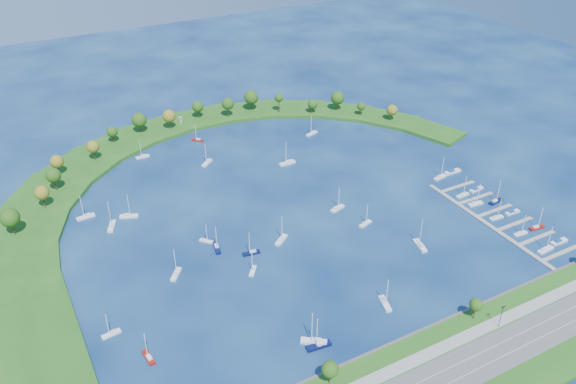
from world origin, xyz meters
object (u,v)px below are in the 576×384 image
moored_boat_21 (129,216)px  docked_boat_0 (545,249)px  docked_boat_6 (476,203)px  docked_boat_7 (496,201)px  moored_boat_3 (207,162)px  moored_boat_7 (148,357)px  moored_boat_17 (176,274)px  moored_boat_1 (420,245)px  moored_boat_2 (337,208)px  moored_boat_6 (217,247)px  docked_boat_5 (512,212)px  moored_boat_9 (143,156)px  moored_boat_4 (251,252)px  moored_boat_15 (365,223)px  docked_boat_2 (521,233)px  moored_boat_8 (197,140)px  docked_boat_10 (440,177)px  moored_boat_12 (312,133)px  moored_boat_14 (206,240)px  dock_system (498,219)px  harbor_tower (181,120)px  moored_boat_18 (111,333)px  docked_boat_11 (452,172)px  docked_boat_3 (537,227)px  docked_boat_8 (463,195)px  moored_boat_5 (281,239)px  docked_boat_9 (476,189)px  moored_boat_16 (112,226)px  docked_boat_4 (496,217)px  moored_boat_19 (287,162)px  moored_boat_20 (253,270)px  moored_boat_13 (319,345)px  moored_boat_11 (385,303)px  docked_boat_1 (559,242)px

moored_boat_21 → docked_boat_0: 195.64m
docked_boat_6 → docked_boat_7: 11.00m
moored_boat_3 → moored_boat_7: bearing=19.9°
moored_boat_17 → docked_boat_7: moored_boat_17 is taller
moored_boat_1 → moored_boat_2: (-16.20, 44.09, -0.06)m
moored_boat_6 → docked_boat_5: size_ratio=1.54×
moored_boat_9 → docked_boat_5: bearing=133.5°
moored_boat_4 → moored_boat_15: (57.94, -5.40, -0.02)m
docked_boat_0 → moored_boat_3: bearing=120.8°
docked_boat_5 → moored_boat_2: bearing=151.7°
moored_boat_3 → docked_boat_2: 169.62m
moored_boat_8 → docked_boat_10: (99.76, -106.12, 0.04)m
moored_boat_8 → moored_boat_12: bearing=-159.5°
moored_boat_14 → dock_system: bearing=27.2°
harbor_tower → moored_boat_8: (1.32, -25.67, -3.14)m
moored_boat_18 → docked_boat_11: (196.85, 32.95, -0.12)m
moored_boat_21 → docked_boat_7: size_ratio=1.04×
moored_boat_3 → docked_boat_3: (113.53, -135.07, -0.03)m
docked_boat_10 → docked_boat_8: bearing=-106.6°
moored_boat_2 → docked_boat_7: 81.21m
moored_boat_2 → moored_boat_5: (-37.16, -10.10, 0.02)m
docked_boat_8 → docked_boat_9: size_ratio=1.29×
moored_boat_16 → moored_boat_21: (9.50, 4.75, -0.03)m
moored_boat_14 → docked_boat_4: bearing=27.7°
moored_boat_19 → docked_boat_9: moored_boat_19 is taller
moored_boat_3 → docked_boat_9: size_ratio=1.45×
moored_boat_18 → docked_boat_7: docked_boat_7 is taller
moored_boat_3 → moored_boat_5: 85.81m
moored_boat_18 → moored_boat_16: bearing=-112.0°
moored_boat_6 → moored_boat_21: size_ratio=0.97×
moored_boat_19 → moored_boat_20: size_ratio=1.37×
moored_boat_6 → dock_system: bearing=83.9°
moored_boat_7 → docked_boat_2: moored_boat_7 is taller
docked_boat_11 → moored_boat_13: bearing=-149.8°
moored_boat_18 → docked_boat_11: bearing=-178.3°
moored_boat_4 → moored_boat_9: moored_boat_4 is taller
harbor_tower → moored_boat_1: size_ratio=0.28×
moored_boat_19 → docked_boat_3: size_ratio=1.19×
moored_boat_6 → docked_boat_5: (139.71, -42.68, -0.32)m
moored_boat_14 → docked_boat_3: (141.97, -65.27, 0.05)m
moored_boat_15 → docked_boat_9: size_ratio=1.25×
moored_boat_18 → docked_boat_11: 199.58m
docked_boat_3 → docked_boat_4: 18.66m
moored_boat_7 → harbor_tower: bearing=-28.6°
dock_system → moored_boat_19: (-62.84, 98.82, 0.62)m
moored_boat_1 → moored_boat_21: moored_boat_1 is taller
docked_boat_0 → moored_boat_16: bearing=142.4°
moored_boat_11 → docked_boat_3: size_ratio=1.13×
docked_boat_1 → docked_boat_5: docked_boat_1 is taller
dock_system → docked_boat_6: docked_boat_6 is taller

